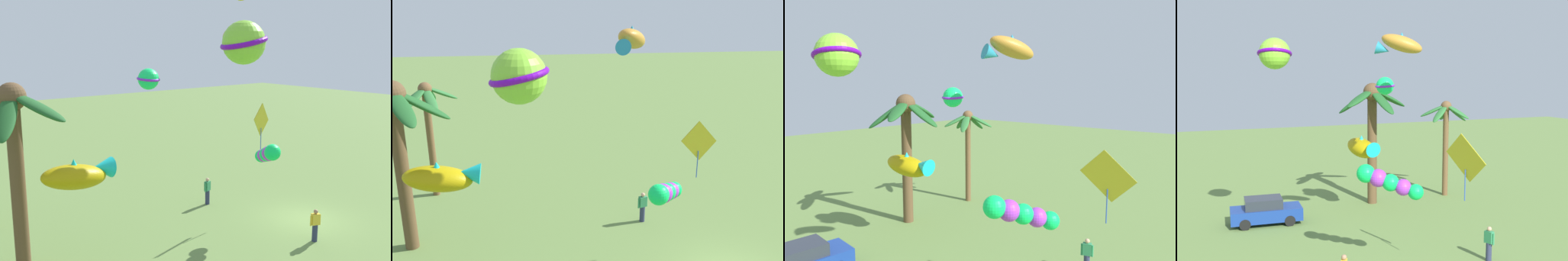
{
  "view_description": "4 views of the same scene",
  "coord_description": "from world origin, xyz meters",
  "views": [
    {
      "loc": [
        -14.66,
        19.21,
        9.37
      ],
      "look_at": [
        1.99,
        6.0,
        5.28
      ],
      "focal_mm": 42.33,
      "sensor_mm": 36.0,
      "label": 1
    },
    {
      "loc": [
        -15.21,
        7.58,
        11.77
      ],
      "look_at": [
        1.05,
        5.87,
        6.34
      ],
      "focal_mm": 41.96,
      "sensor_mm": 36.0,
      "label": 2
    },
    {
      "loc": [
        -9.78,
        -3.88,
        8.3
      ],
      "look_at": [
        1.86,
        6.14,
        6.44
      ],
      "focal_mm": 33.77,
      "sensor_mm": 36.0,
      "label": 3
    },
    {
      "loc": [
        -7.59,
        -14.71,
        8.41
      ],
      "look_at": [
        0.98,
        6.49,
        5.7
      ],
      "focal_mm": 44.12,
      "sensor_mm": 36.0,
      "label": 4
    }
  ],
  "objects": [
    {
      "name": "kite_diamond_6",
      "position": [
        2.6,
        0.9,
        5.14
      ],
      "size": [
        0.67,
        1.81,
        2.65
      ],
      "color": "gold"
    },
    {
      "name": "kite_ball_1",
      "position": [
        -3.32,
        8.14,
        9.35
      ],
      "size": [
        2.01,
        2.01,
        1.48
      ],
      "color": "#83D032"
    },
    {
      "name": "kite_tube_2",
      "position": [
        0.21,
        2.95,
        4.01
      ],
      "size": [
        2.46,
        1.83,
        1.41
      ],
      "color": "#0EE85F"
    },
    {
      "name": "palm_tree_1",
      "position": [
        9.34,
        13.73,
        4.87
      ],
      "size": [
        3.37,
        3.3,
        6.57
      ],
      "color": "brown",
      "rests_on": "ground"
    },
    {
      "name": "parked_car_0",
      "position": [
        -3.34,
        11.84,
        0.75
      ],
      "size": [
        4.01,
        1.98,
        1.51
      ],
      "color": "navy",
      "rests_on": "ground"
    },
    {
      "name": "spectator_0",
      "position": [
        5.09,
        2.65,
        0.81
      ],
      "size": [
        0.34,
        0.53,
        1.59
      ],
      "color": "#2D3351",
      "rests_on": "ground"
    },
    {
      "name": "kite_fish_3",
      "position": [
        1.31,
        4.26,
        9.67
      ],
      "size": [
        2.26,
        1.68,
        1.2
      ],
      "color": "#C3842B"
    },
    {
      "name": "palm_tree_0",
      "position": [
        3.86,
        13.72,
        5.74
      ],
      "size": [
        4.81,
        4.82,
        7.83
      ],
      "color": "brown",
      "rests_on": "ground"
    },
    {
      "name": "kite_fish_5",
      "position": [
        2.46,
        11.72,
        4.04
      ],
      "size": [
        1.54,
        3.28,
        1.44
      ],
      "color": "#B79909"
    },
    {
      "name": "kite_ball_0",
      "position": [
        2.41,
        8.3,
        7.78
      ],
      "size": [
        1.38,
        1.38,
        0.93
      ],
      "color": "#15ED68"
    }
  ]
}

